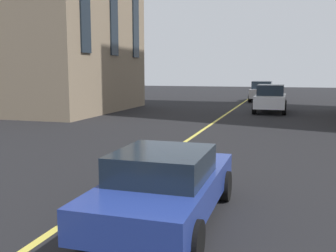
% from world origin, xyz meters
% --- Properties ---
extents(lane_centre_line, '(80.00, 0.16, 0.01)m').
position_xyz_m(lane_centre_line, '(20.00, 0.00, 0.00)').
color(lane_centre_line, '#D8C64C').
rests_on(lane_centre_line, ground_plane).
extents(car_white_parked_b, '(4.70, 2.14, 1.88)m').
position_xyz_m(car_white_parked_b, '(33.71, -2.69, 0.97)').
color(car_white_parked_b, silver).
rests_on(car_white_parked_b, ground_plane).
extents(car_white_near, '(4.70, 2.14, 1.88)m').
position_xyz_m(car_white_near, '(43.79, -1.47, 0.97)').
color(car_white_near, silver).
rests_on(car_white_near, ground_plane).
extents(car_blue_oncoming, '(4.40, 1.95, 1.37)m').
position_xyz_m(car_blue_oncoming, '(12.68, -1.73, 0.70)').
color(car_blue_oncoming, navy).
rests_on(car_blue_oncoming, ground_plane).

